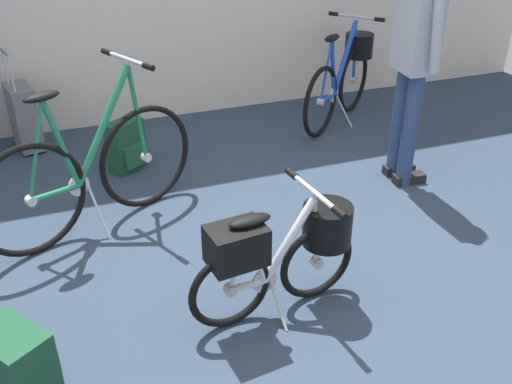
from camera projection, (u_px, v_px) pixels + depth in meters
The scene contains 8 objects.
ground_plane at pixel (277, 306), 3.10m from camera, with size 8.08×8.08×0.00m, color #2D3D51.
folding_bike_foreground at pixel (283, 249), 2.92m from camera, with size 0.95×0.53×0.68m.
display_bike_left at pixel (344, 74), 5.24m from camera, with size 1.07×0.87×0.93m.
display_bike_right at pixel (92, 172), 3.61m from camera, with size 1.42×0.74×1.07m.
visitor_near_wall at pixel (416, 47), 3.89m from camera, with size 0.29×0.54×1.74m.
rolling_suitcase at pixel (24, 117), 4.72m from camera, with size 0.25×0.39×0.83m.
backpack_on_floor at pixel (16, 361), 2.54m from camera, with size 0.37×0.40×0.33m.
handbag_on_floor at pixel (127, 146), 4.42m from camera, with size 0.31×0.28×0.40m.
Camera 1 is at (-0.94, -2.22, 2.05)m, focal length 40.43 mm.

